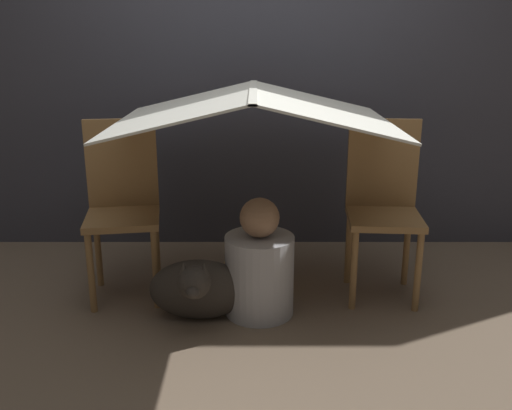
# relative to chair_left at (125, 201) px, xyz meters

# --- Properties ---
(ground_plane) EXTENTS (8.80, 8.80, 0.00)m
(ground_plane) POSITION_rel_chair_left_xyz_m (0.72, -0.30, -0.53)
(ground_plane) COLOR #7A6651
(wall_back) EXTENTS (7.00, 0.05, 2.50)m
(wall_back) POSITION_rel_chair_left_xyz_m (0.72, 0.79, 0.72)
(wall_back) COLOR #3D3D47
(wall_back) RESTS_ON ground_plane
(chair_left) EXTENTS (0.44, 0.44, 0.97)m
(chair_left) POSITION_rel_chair_left_xyz_m (0.00, 0.00, 0.00)
(chair_left) COLOR olive
(chair_left) RESTS_ON ground_plane
(chair_right) EXTENTS (0.42, 0.42, 0.97)m
(chair_right) POSITION_rel_chair_left_xyz_m (1.43, 0.00, 0.00)
(chair_right) COLOR olive
(chair_right) RESTS_ON ground_plane
(sheet_canopy) EXTENTS (1.42, 1.14, 0.18)m
(sheet_canopy) POSITION_rel_chair_left_xyz_m (0.72, -0.08, 0.52)
(sheet_canopy) COLOR silver
(person_front) EXTENTS (0.36, 0.36, 0.63)m
(person_front) POSITION_rel_chair_left_xyz_m (0.75, -0.27, -0.28)
(person_front) COLOR #B2B2B7
(person_front) RESTS_ON ground_plane
(dog) EXTENTS (0.51, 0.39, 0.39)m
(dog) POSITION_rel_chair_left_xyz_m (0.44, -0.37, -0.35)
(dog) COLOR #332D28
(dog) RESTS_ON ground_plane
(floor_cushion) EXTENTS (0.34, 0.27, 0.10)m
(floor_cushion) POSITION_rel_chair_left_xyz_m (0.71, 0.04, -0.48)
(floor_cushion) COLOR #E5CC66
(floor_cushion) RESTS_ON ground_plane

